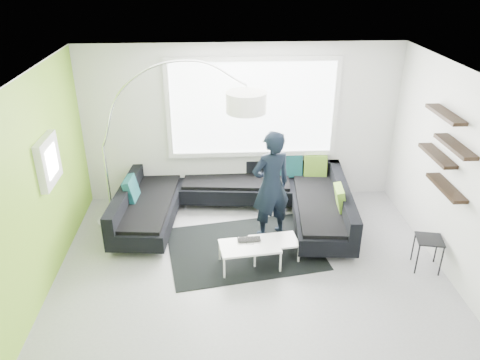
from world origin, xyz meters
The scene contains 9 objects.
ground centered at (0.00, 0.00, 0.00)m, with size 5.50×5.50×0.00m, color gray.
room_shell centered at (0.04, 0.21, 1.81)m, with size 5.54×5.04×2.82m.
sectional_sofa centered at (-0.16, 1.55, 0.35)m, with size 3.93×2.65×0.80m.
rug centered at (-0.06, 0.75, 0.01)m, with size 2.26×1.65×0.01m, color black.
coffee_table centered at (0.18, 0.39, 0.18)m, with size 1.09×0.63×0.36m, color white.
arc_lamp centered at (-2.21, 1.64, 1.38)m, with size 2.59×1.10×2.75m, color white, non-canonical shape.
side_table centered at (2.52, 0.11, 0.25)m, with size 0.36×0.36×0.49m, color black.
person centered at (0.38, 1.12, 0.89)m, with size 0.76×0.63×1.77m, color black.
laptop centered at (0.00, 0.37, 0.37)m, with size 0.34×0.23×0.03m, color black.
Camera 1 is at (-0.47, -5.25, 4.11)m, focal length 35.00 mm.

